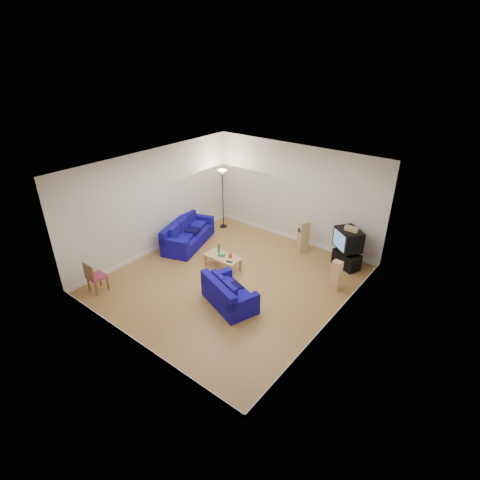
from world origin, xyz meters
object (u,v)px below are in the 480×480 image
Objects in this scene: sofa_loveseat at (228,295)px; sofa_three_seat at (187,236)px; tv_stand at (346,260)px; television at (348,239)px; coffee_table at (223,258)px.

sofa_three_seat is at bearing 171.38° from sofa_loveseat.
sofa_three_seat is at bearing -136.61° from tv_stand.
sofa_loveseat is at bearing -75.50° from television.
tv_stand reaches higher than coffee_table.
sofa_three_seat is 2.93× the size of tv_stand.
tv_stand is (1.55, 3.57, -0.04)m from sofa_loveseat.
coffee_table is at bearing 58.69° from sofa_three_seat.
tv_stand is 0.82× the size of television.
television is (4.64, 1.95, 0.57)m from sofa_three_seat.
television is at bearing 159.85° from tv_stand.
coffee_table is at bearing -119.13° from tv_stand.
sofa_loveseat is 1.74× the size of television.
tv_stand is at bearing 39.42° from coffee_table.
tv_stand is 0.64m from television.
coffee_table is 1.37× the size of tv_stand.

